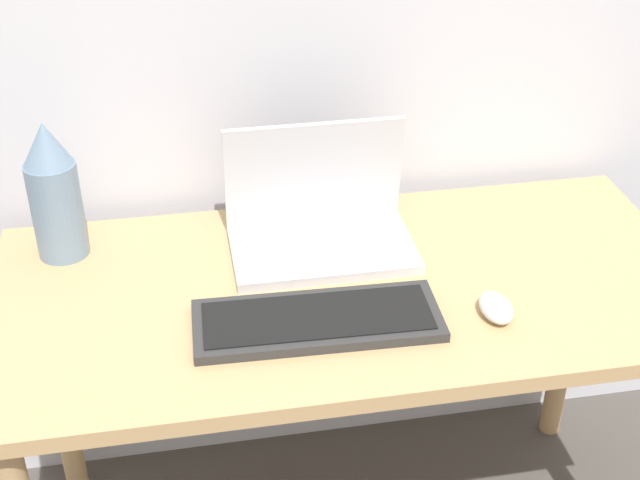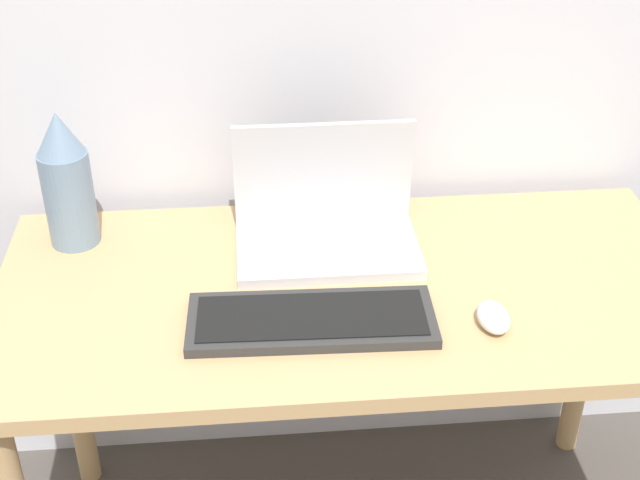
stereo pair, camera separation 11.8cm
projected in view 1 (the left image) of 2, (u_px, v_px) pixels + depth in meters
The scene contains 5 objects.
desk at pixel (349, 323), 1.67m from camera, with size 1.29×0.62×0.70m.
laptop at pixel (319, 221), 1.71m from camera, with size 0.35×0.22×0.23m.
keyboard at pixel (317, 320), 1.51m from camera, with size 0.43×0.17×0.02m.
mouse at pixel (496, 308), 1.53m from camera, with size 0.05×0.09×0.03m.
vase at pixel (54, 192), 1.64m from camera, with size 0.10×0.10×0.27m.
Camera 1 is at (-0.29, -0.99, 1.63)m, focal length 50.00 mm.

